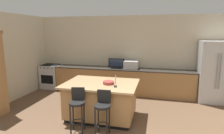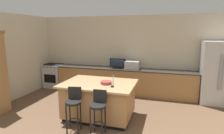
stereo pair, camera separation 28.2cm
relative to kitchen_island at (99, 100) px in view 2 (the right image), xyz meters
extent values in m
cube|color=beige|center=(0.26, 2.41, 0.90)|extent=(7.16, 0.12, 2.73)
cube|color=#9E7042|center=(0.15, 2.03, -0.03)|extent=(4.86, 0.60, 0.87)
cube|color=#332D28|center=(0.15, 2.03, 0.42)|extent=(4.89, 0.62, 0.04)
cube|color=black|center=(0.00, 0.00, -0.42)|extent=(1.56, 1.04, 0.09)
cube|color=#9E7042|center=(0.00, 0.00, 0.01)|extent=(1.64, 1.12, 0.78)
cube|color=tan|center=(0.00, 0.00, 0.43)|extent=(1.80, 1.28, 0.04)
cube|color=#B7BABF|center=(3.07, 1.95, 0.48)|extent=(0.93, 0.76, 1.89)
cylinder|color=gray|center=(3.03, 1.53, 0.57)|extent=(0.02, 0.02, 1.04)
cylinder|color=gray|center=(3.11, 1.53, 0.57)|extent=(0.02, 0.02, 1.04)
cube|color=#B7BABF|center=(-2.65, 2.03, -0.02)|extent=(0.71, 0.60, 0.90)
cube|color=black|center=(-2.65, 1.73, -0.06)|extent=(0.50, 0.01, 0.32)
cube|color=black|center=(-2.65, 2.03, 0.44)|extent=(0.64, 0.50, 0.02)
cylinder|color=black|center=(-2.89, 1.71, 0.37)|extent=(0.04, 0.03, 0.04)
cylinder|color=black|center=(-2.73, 1.71, 0.37)|extent=(0.04, 0.03, 0.04)
cylinder|color=black|center=(-2.57, 1.71, 0.37)|extent=(0.04, 0.03, 0.04)
cylinder|color=black|center=(-2.42, 1.71, 0.37)|extent=(0.04, 0.03, 0.04)
cube|color=#B7BABF|center=(0.46, 2.03, 0.57)|extent=(0.48, 0.36, 0.27)
cube|color=black|center=(-0.05, 1.98, 0.46)|extent=(0.33, 0.16, 0.05)
cube|color=black|center=(-0.05, 1.98, 0.64)|extent=(0.56, 0.05, 0.30)
cube|color=#1E2D47|center=(-0.05, 1.95, 0.64)|extent=(0.49, 0.01, 0.26)
cylinder|color=#B2B2B7|center=(0.14, 2.13, 0.55)|extent=(0.02, 0.02, 0.24)
cylinder|color=#B2B2B7|center=(0.37, 0.00, 0.56)|extent=(0.02, 0.02, 0.22)
cylinder|color=black|center=(-0.28, -0.83, 0.20)|extent=(0.34, 0.34, 0.05)
cube|color=black|center=(-0.31, -0.68, 0.37)|extent=(0.29, 0.09, 0.28)
cylinder|color=black|center=(-0.38, -0.98, -0.14)|extent=(0.03, 0.03, 0.65)
cylinder|color=black|center=(-0.14, -0.93, -0.14)|extent=(0.03, 0.03, 0.65)
cylinder|color=black|center=(-0.43, -0.74, -0.14)|extent=(0.03, 0.03, 0.65)
cylinder|color=black|center=(-0.19, -0.69, -0.14)|extent=(0.03, 0.03, 0.65)
torus|color=black|center=(-0.28, -0.83, -0.22)|extent=(0.28, 0.28, 0.02)
cylinder|color=black|center=(0.28, -0.82, 0.19)|extent=(0.34, 0.34, 0.05)
cube|color=black|center=(0.27, -0.67, 0.35)|extent=(0.29, 0.05, 0.28)
cylinder|color=black|center=(0.16, -0.95, -0.15)|extent=(0.03, 0.03, 0.63)
cylinder|color=black|center=(0.41, -0.94, -0.15)|extent=(0.03, 0.03, 0.63)
cylinder|color=black|center=(0.15, -0.70, -0.15)|extent=(0.03, 0.03, 0.63)
cylinder|color=black|center=(0.40, -0.70, -0.15)|extent=(0.03, 0.03, 0.63)
torus|color=black|center=(0.28, -0.82, -0.23)|extent=(0.28, 0.28, 0.02)
cylinder|color=#993833|center=(0.21, -0.06, 0.48)|extent=(0.27, 0.27, 0.07)
cube|color=black|center=(0.42, -0.23, 0.45)|extent=(0.10, 0.16, 0.01)
camera|label=1|loc=(1.34, -4.33, 1.70)|focal=30.14mm
camera|label=2|loc=(1.62, -4.25, 1.70)|focal=30.14mm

